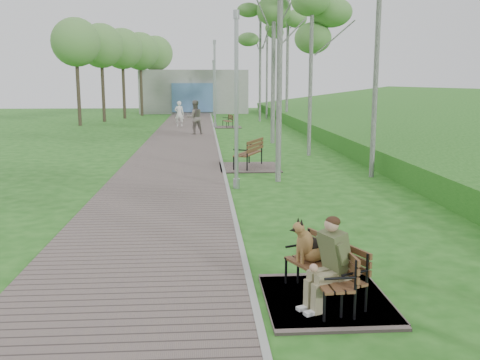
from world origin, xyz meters
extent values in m
cube|color=#6B5A56|center=(-1.75, 21.50, 0.02)|extent=(3.50, 67.00, 0.04)
cube|color=#999993|center=(0.00, 21.50, 0.03)|extent=(0.10, 67.00, 0.05)
cube|color=#9E9E99|center=(-1.50, 51.00, 2.00)|extent=(10.00, 5.00, 4.00)
cube|color=#517CB5|center=(-1.50, 48.40, 1.50)|extent=(4.00, 0.20, 2.60)
cube|color=#6B5A56|center=(1.00, 5.89, 0.02)|extent=(1.67, 1.85, 0.04)
cube|color=brown|center=(0.95, 5.89, 0.42)|extent=(0.93, 1.44, 0.04)
cube|color=brown|center=(1.15, 5.98, 0.67)|extent=(0.58, 1.29, 0.31)
cube|color=#6B5A56|center=(0.98, 5.78, 0.02)|extent=(1.66, 1.84, 0.04)
cube|color=brown|center=(0.93, 5.78, 0.41)|extent=(0.52, 1.41, 0.04)
cube|color=brown|center=(1.15, 5.80, 0.66)|extent=(0.14, 1.38, 0.30)
cube|color=#6B5A56|center=(0.91, 17.26, 0.02)|extent=(2.03, 2.25, 0.04)
cube|color=brown|center=(0.86, 17.26, 0.51)|extent=(1.15, 1.75, 0.05)
cube|color=brown|center=(1.11, 17.15, 0.81)|extent=(0.73, 1.56, 0.37)
cube|color=#6B5A56|center=(0.96, 33.89, 0.02)|extent=(1.65, 1.84, 0.04)
cube|color=brown|center=(0.91, 33.89, 0.41)|extent=(0.63, 1.43, 0.04)
cube|color=brown|center=(1.13, 33.93, 0.66)|extent=(0.26, 1.37, 0.30)
cylinder|color=#A3A6AB|center=(0.25, 13.69, 0.14)|extent=(0.19, 0.19, 0.28)
cylinder|color=#A3A6AB|center=(0.25, 13.69, 2.32)|extent=(0.11, 0.11, 4.64)
cylinder|color=#A3A6AB|center=(0.25, 13.69, 4.68)|extent=(0.17, 0.17, 0.23)
cylinder|color=#A3A6AB|center=(0.10, 33.76, 0.16)|extent=(0.21, 0.21, 0.32)
cylinder|color=#A3A6AB|center=(0.10, 33.76, 2.67)|extent=(0.13, 0.13, 5.34)
cylinder|color=#A3A6AB|center=(0.10, 33.76, 5.39)|extent=(0.19, 0.19, 0.27)
cylinder|color=#A3A6AB|center=(0.25, 45.99, 0.14)|extent=(0.18, 0.18, 0.28)
cylinder|color=#A3A6AB|center=(0.25, 45.99, 2.29)|extent=(0.11, 0.11, 4.58)
cylinder|color=#A3A6AB|center=(0.25, 45.99, 4.63)|extent=(0.17, 0.17, 0.23)
imported|color=white|center=(-2.23, 34.59, 0.84)|extent=(0.68, 0.51, 1.69)
imported|color=gray|center=(-1.14, 29.15, 0.96)|extent=(1.10, 0.96, 1.92)
cylinder|color=silver|center=(4.57, 15.21, 5.10)|extent=(0.18, 0.18, 10.19)
cylinder|color=silver|center=(3.59, 20.27, 3.55)|extent=(0.18, 0.18, 7.09)
ellipsoid|color=#659E4C|center=(3.59, 20.27, 5.82)|extent=(2.61, 2.61, 3.12)
cylinder|color=silver|center=(2.68, 24.68, 4.06)|extent=(0.19, 0.19, 8.13)
ellipsoid|color=#659E4C|center=(2.68, 24.68, 6.67)|extent=(2.81, 2.81, 3.58)
cylinder|color=silver|center=(5.34, 37.46, 5.11)|extent=(0.20, 0.20, 10.23)
ellipsoid|color=#659E4C|center=(5.34, 37.46, 8.39)|extent=(2.89, 2.89, 4.50)
cylinder|color=silver|center=(3.56, 39.06, 4.30)|extent=(0.18, 0.18, 8.61)
ellipsoid|color=#659E4C|center=(3.56, 39.06, 7.06)|extent=(2.60, 2.60, 3.79)
cylinder|color=silver|center=(4.41, 41.88, 4.93)|extent=(0.19, 0.19, 9.86)
ellipsoid|color=#659E4C|center=(4.41, 41.88, 8.09)|extent=(2.68, 2.68, 4.34)
camera|label=1|loc=(-0.65, -0.93, 2.94)|focal=40.00mm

